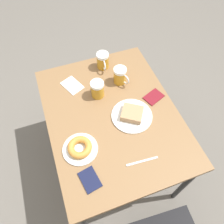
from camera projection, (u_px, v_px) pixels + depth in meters
name	position (u px, v px, depth m)	size (l,w,h in m)	color
ground_plane	(112.00, 158.00, 2.02)	(8.00, 8.00, 0.00)	#666059
table	(112.00, 119.00, 1.44)	(0.81, 1.06, 0.75)	olive
plate_with_cake	(132.00, 115.00, 1.36)	(0.26, 0.26, 0.05)	white
plate_with_donut	(80.00, 148.00, 1.24)	(0.20, 0.20, 0.05)	white
beer_mug_left	(98.00, 89.00, 1.42)	(0.09, 0.13, 0.12)	#C68C23
beer_mug_center	(120.00, 76.00, 1.49)	(0.09, 0.12, 0.12)	#C68C23
beer_mug_right	(103.00, 61.00, 1.57)	(0.09, 0.13, 0.12)	#C68C23
napkin_folded	(72.00, 85.00, 1.52)	(0.15, 0.18, 0.00)	white
fork	(142.00, 161.00, 1.21)	(0.19, 0.03, 0.00)	silver
passport_near_edge	(90.00, 180.00, 1.15)	(0.11, 0.14, 0.01)	#141938
passport_far_edge	(154.00, 97.00, 1.46)	(0.15, 0.13, 0.01)	maroon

